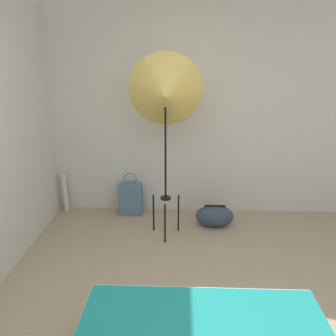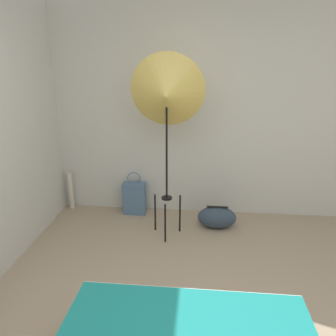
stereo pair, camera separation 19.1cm
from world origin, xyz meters
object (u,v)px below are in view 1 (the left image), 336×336
(duffel_bag, at_px, (214,216))
(paper_roll, at_px, (65,193))
(photo_umbrella, at_px, (165,94))
(tote_bag, at_px, (131,199))

(duffel_bag, xyz_separation_m, paper_roll, (-1.95, 0.36, 0.12))
(photo_umbrella, relative_size, tote_bag, 3.54)
(tote_bag, bearing_deg, photo_umbrella, -46.90)
(tote_bag, height_order, duffel_bag, tote_bag)
(photo_umbrella, relative_size, duffel_bag, 4.39)
(duffel_bag, bearing_deg, tote_bag, 164.67)
(photo_umbrella, height_order, paper_roll, photo_umbrella)
(photo_umbrella, bearing_deg, tote_bag, 133.10)
(tote_bag, distance_m, paper_roll, 0.89)
(photo_umbrella, distance_m, paper_roll, 2.00)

